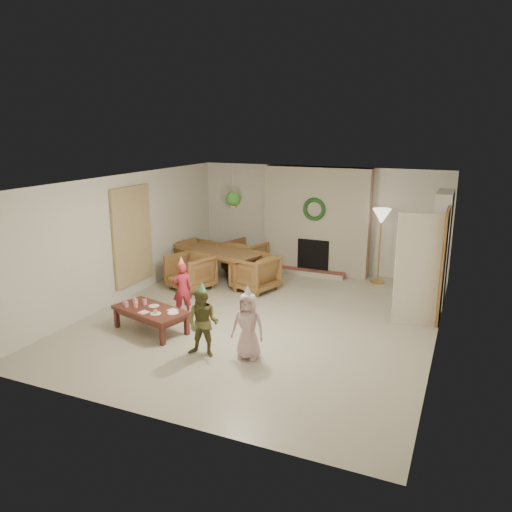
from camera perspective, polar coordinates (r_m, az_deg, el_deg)
The scene contains 56 objects.
floor at distance 9.22m, azimuth 0.72°, elevation -7.09°, with size 7.00×7.00×0.00m, color #B7B29E.
ceiling at distance 8.61m, azimuth 0.78°, elevation 8.54°, with size 7.00×7.00×0.00m, color white.
wall_back at distance 12.07m, azimuth 7.21°, elevation 4.21°, with size 7.00×7.00×0.00m, color silver.
wall_front at distance 5.92m, azimuth -12.59°, elevation -7.23°, with size 7.00×7.00×0.00m, color silver.
wall_left at distance 10.34m, azimuth -14.77°, elevation 2.07°, with size 7.00×7.00×0.00m, color silver.
wall_right at distance 8.20m, azimuth 20.47°, elevation -1.64°, with size 7.00×7.00×0.00m, color silver.
fireplace_mass at distance 11.88m, azimuth 6.94°, elevation 4.05°, with size 2.50×0.40×2.50m, color #5E2118.
fireplace_hearth at distance 11.83m, azimuth 6.27°, elevation -1.91°, with size 1.60×0.30×0.12m, color maroon.
fireplace_firebox at distance 11.88m, azimuth 6.57°, elevation 0.11°, with size 0.75×0.12×0.75m, color black.
fireplace_wreath at distance 11.61m, azimuth 6.66°, elevation 5.31°, with size 0.54×0.54×0.10m, color #19431C.
floor_lamp_base at distance 11.56m, azimuth 13.69°, elevation -2.88°, with size 0.31×0.31×0.03m, color gold.
floor_lamp_post at distance 11.35m, azimuth 13.92°, elevation 0.80°, with size 0.03×0.03×1.51m, color gold.
floor_lamp_shade at distance 11.21m, azimuth 14.15°, elevation 4.40°, with size 0.40×0.40×0.33m, color beige.
bookshelf_carcass at distance 10.47m, azimuth 20.33°, elevation 0.95°, with size 0.30×1.00×2.20m, color white.
bookshelf_shelf_a at distance 10.64m, azimuth 19.91°, elevation -2.45°, with size 0.30×0.92×0.03m, color white.
bookshelf_shelf_b at distance 10.53m, azimuth 20.10°, elevation -0.36°, with size 0.30×0.92×0.03m, color white.
bookshelf_shelf_c at distance 10.44m, azimuth 20.29°, elevation 1.76°, with size 0.30×0.92×0.03m, color white.
bookshelf_shelf_d at distance 10.36m, azimuth 20.49°, elevation 3.91°, with size 0.30×0.92×0.03m, color white.
books_row_lower at distance 10.45m, azimuth 19.81°, elevation -1.93°, with size 0.20×0.40×0.24m, color #B72C21.
books_row_mid at distance 10.55m, azimuth 20.08°, elevation 0.45°, with size 0.20×0.44×0.24m, color #294696.
books_row_upper at distance 10.32m, azimuth 20.21°, elevation 2.36°, with size 0.20×0.36×0.22m, color #AB9B24.
door_frame at distance 9.42m, azimuth 20.57°, elevation -1.05°, with size 0.05×0.86×2.04m, color brown.
door_leaf at distance 9.08m, azimuth 18.02°, elevation -1.53°, with size 0.05×0.80×2.00m, color beige.
curtain_panel at distance 10.47m, azimuth -13.93°, elevation 2.28°, with size 0.06×1.20×2.00m, color #C3B98A.
dining_table at distance 11.36m, azimuth -4.17°, elevation -1.06°, with size 1.97×1.10×0.69m, color brown.
dining_chair_near at distance 10.79m, azimuth -7.47°, elevation -1.81°, with size 0.82×0.84×0.76m, color brown.
dining_chair_far at distance 11.94m, azimuth -1.20°, elevation -0.05°, with size 0.82×0.84×0.76m, color brown.
dining_chair_left at distance 11.96m, azimuth -7.07°, elevation -0.14°, with size 0.82×0.84×0.76m, color brown.
dining_chair_right at distance 10.63m, azimuth -0.10°, elevation -1.93°, with size 0.82×0.84×0.76m, color brown.
hanging_plant_cord at distance 10.55m, azimuth -2.62°, elevation 7.75°, with size 0.01×0.01×0.70m, color tan.
hanging_plant_pot at distance 10.59m, azimuth -2.60°, elevation 5.87°, with size 0.16×0.16×0.12m, color brown.
hanging_plant_foliage at distance 10.58m, azimuth -2.61°, elevation 6.51°, with size 0.32×0.32×0.32m, color #1D4517.
coffee_table_top at distance 8.73m, azimuth -11.95°, elevation -6.09°, with size 1.31×0.66×0.06m, color #56261C.
coffee_table_apron at distance 8.76m, azimuth -11.92°, elevation -6.52°, with size 1.21×0.55×0.08m, color #56261C.
coffee_leg_fl at distance 9.10m, azimuth -15.60°, elevation -6.82°, with size 0.07×0.07×0.34m, color #56261C.
coffee_leg_fr at distance 8.22m, azimuth -10.63°, elevation -8.87°, with size 0.07×0.07×0.34m, color #56261C.
coffee_leg_bl at distance 9.40m, azimuth -12.97°, elevation -5.95°, with size 0.07×0.07×0.34m, color #56261C.
coffee_leg_br at distance 8.55m, azimuth -7.91°, elevation -7.81°, with size 0.07×0.07×0.34m, color #56261C.
cup_a at distance 9.00m, azimuth -14.78°, elevation -5.12°, with size 0.07×0.07×0.09m, color white.
cup_b at distance 9.11m, azimuth -13.77°, elevation -4.80°, with size 0.07×0.07×0.09m, color white.
cup_c at distance 8.88m, azimuth -14.57°, elevation -5.38°, with size 0.07×0.07×0.09m, color white.
cup_d at distance 8.99m, azimuth -13.55°, elevation -5.06°, with size 0.07×0.07×0.09m, color white.
cup_e at distance 8.82m, azimuth -13.59°, elevation -5.46°, with size 0.07×0.07×0.09m, color white.
cup_f at distance 8.93m, azimuth -12.58°, elevation -5.13°, with size 0.07×0.07×0.09m, color white.
plate_a at distance 8.83m, azimuth -11.57°, elevation -5.60°, with size 0.18×0.18×0.01m, color white.
plate_b at distance 8.48m, azimuth -11.39°, elevation -6.45°, with size 0.18×0.18×0.01m, color white.
plate_c at distance 8.46m, azimuth -9.45°, elevation -6.41°, with size 0.18×0.18×0.01m, color white.
food_scoop at distance 8.46m, azimuth -11.40°, elevation -6.20°, with size 0.07×0.07×0.07m, color tan.
napkin_left at distance 8.58m, azimuth -12.68°, elevation -6.28°, with size 0.15×0.15×0.01m, color #FFBBC9.
napkin_right at distance 8.58m, azimuth -9.50°, elevation -6.11°, with size 0.15×0.15×0.01m, color #FFBBC9.
child_red at distance 9.30m, azimuth -8.42°, elevation -3.78°, with size 0.37×0.24×1.00m, color #A62330.
party_hat_red at distance 9.15m, azimuth -8.54°, elevation -0.56°, with size 0.14×0.14×0.19m, color #F9CF53.
child_plaid at distance 7.64m, azimuth -6.08°, elevation -7.60°, with size 0.52×0.41×1.07m, color brown.
party_hat_plaid at distance 7.45m, azimuth -6.20°, elevation -3.51°, with size 0.13×0.13×0.18m, color #4DB469.
child_pink at distance 7.55m, azimuth -0.93°, elevation -7.98°, with size 0.50×0.33×1.03m, color beige.
party_hat_pink at distance 7.35m, azimuth -0.95°, elevation -3.97°, with size 0.13×0.13×0.19m, color silver.
Camera 1 is at (3.31, -7.90, 3.43)m, focal length 35.05 mm.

